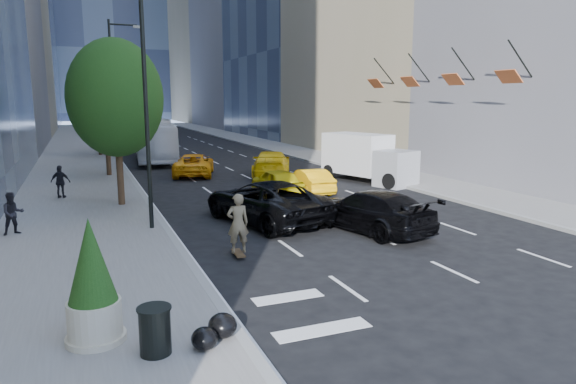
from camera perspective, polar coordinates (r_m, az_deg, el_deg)
name	(u,v)px	position (r m, az deg, el deg)	size (l,w,h in m)	color
ground	(355,240)	(18.40, 7.46, -5.36)	(160.00, 160.00, 0.00)	black
sidewalk_left	(79,159)	(45.64, -22.25, 3.42)	(6.00, 120.00, 0.15)	slate
sidewalk_right	(292,150)	(49.36, 0.41, 4.65)	(4.00, 120.00, 0.15)	slate
tower_right_far	(223,5)	(119.19, -7.24, 19.93)	(20.00, 24.00, 50.00)	gray
lamp_near	(150,74)	(19.55, -15.13, 12.51)	(2.13, 0.22, 10.00)	black
lamp_far	(115,86)	(37.47, -18.65, 11.11)	(2.13, 0.22, 10.00)	black
tree_near	(116,98)	(24.43, -18.60, 9.85)	(4.20, 4.20, 7.46)	#322413
tree_mid	(104,93)	(34.42, -19.75, 10.34)	(4.50, 4.50, 7.99)	#322413
tree_far	(97,103)	(47.40, -20.43, 9.29)	(3.90, 3.90, 6.92)	#322413
traffic_signal	(103,106)	(55.43, -19.86, 8.98)	(2.48, 0.53, 5.20)	black
facade_flags	(432,77)	(32.00, 15.72, 12.16)	(1.85, 13.30, 2.05)	black
skateboarder	(238,227)	(16.27, -5.59, -3.94)	(0.69, 0.46, 1.90)	brown
black_sedan_lincoln	(266,202)	(20.75, -2.49, -1.06)	(2.84, 6.15, 1.71)	black
black_sedan_mercedes	(370,210)	(19.64, 9.13, -2.04)	(2.21, 5.43, 1.58)	black
taxi_a	(277,182)	(26.50, -1.24, 1.12)	(1.68, 4.16, 1.42)	#D4BE0B
taxi_b	(310,181)	(27.32, 2.43, 1.26)	(1.38, 3.94, 1.30)	#FFB20D
taxi_c	(194,165)	(34.07, -10.41, 3.02)	(2.38, 5.16, 1.43)	orange
taxi_d	(271,164)	(33.16, -1.86, 3.17)	(2.30, 5.66, 1.64)	yellow
city_bus	(154,140)	(43.17, -14.64, 5.62)	(2.80, 11.95, 3.33)	silver
box_truck	(367,158)	(31.23, 8.75, 3.77)	(3.81, 6.33, 2.85)	silver
pedestrian_a	(13,213)	(20.79, -28.25, -2.11)	(0.74, 0.58, 1.53)	black
pedestrian_b	(61,182)	(27.42, -23.95, 1.05)	(0.94, 0.39, 1.61)	black
trash_can	(155,331)	(10.39, -14.56, -14.77)	(0.60, 0.60, 0.90)	black
planter_shrub	(92,283)	(10.98, -20.91, -9.47)	(1.06, 1.06, 2.54)	#BCB59C
garbage_bags	(215,331)	(10.70, -8.07, -15.00)	(1.01, 0.98, 0.50)	black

